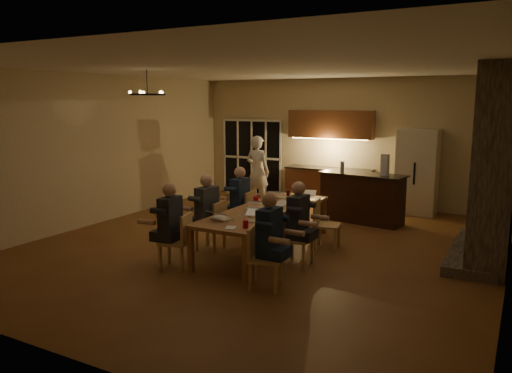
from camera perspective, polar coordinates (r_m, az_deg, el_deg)
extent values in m
plane|color=brown|center=(9.19, 0.74, -6.90)|extent=(9.00, 9.00, 0.00)
cube|color=#CBB990|center=(13.01, 10.14, 5.05)|extent=(8.00, 0.04, 3.20)
cube|color=#CBB990|center=(11.30, -17.61, 4.06)|extent=(0.04, 9.00, 3.20)
cube|color=white|center=(8.82, 0.79, 13.57)|extent=(8.00, 9.00, 0.04)
cube|color=black|center=(14.11, -0.45, 3.31)|extent=(1.86, 0.08, 2.10)
cube|color=#716559|center=(9.05, 25.83, 2.23)|extent=(0.58, 2.50, 3.20)
cube|color=beige|center=(12.24, 17.96, 1.62)|extent=(0.90, 0.68, 2.00)
cube|color=#A96B43|center=(8.89, 1.12, -4.95)|extent=(1.10, 3.28, 0.75)
cube|color=black|center=(11.16, 12.00, -1.27)|extent=(1.94, 0.96, 1.08)
imported|color=silver|center=(12.51, 0.18, 1.76)|extent=(0.70, 0.50, 1.79)
torus|color=black|center=(9.51, -12.30, 10.24)|extent=(0.65, 0.65, 0.03)
cylinder|color=silver|center=(8.44, -0.94, -2.79)|extent=(0.08, 0.08, 0.10)
cylinder|color=silver|center=(9.25, 3.66, -1.69)|extent=(0.09, 0.09, 0.10)
cylinder|color=silver|center=(9.70, 1.35, -1.13)|extent=(0.08, 0.08, 0.10)
cylinder|color=red|center=(7.49, -1.20, -4.32)|extent=(0.09, 0.09, 0.12)
cylinder|color=red|center=(9.35, -0.01, -1.49)|extent=(0.10, 0.10, 0.12)
cylinder|color=red|center=(10.03, 5.76, -0.77)|extent=(0.08, 0.08, 0.12)
cylinder|color=#B2B2B7|center=(8.22, -0.73, -3.05)|extent=(0.07, 0.07, 0.12)
cylinder|color=#3F0F0C|center=(10.04, 3.68, -0.72)|extent=(0.07, 0.07, 0.12)
cylinder|color=silver|center=(8.15, 1.32, -3.54)|extent=(0.25, 0.25, 0.02)
cylinder|color=silver|center=(8.19, -3.98, -3.49)|extent=(0.24, 0.24, 0.02)
cylinder|color=silver|center=(9.25, 5.18, -1.97)|extent=(0.28, 0.28, 0.02)
cube|color=white|center=(7.51, -2.92, -4.74)|extent=(0.21, 0.24, 0.01)
cylinder|color=#99999E|center=(11.22, 9.83, 2.27)|extent=(0.09, 0.09, 0.24)
cube|color=silver|center=(10.80, 14.52, 2.39)|extent=(0.16, 0.16, 0.45)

